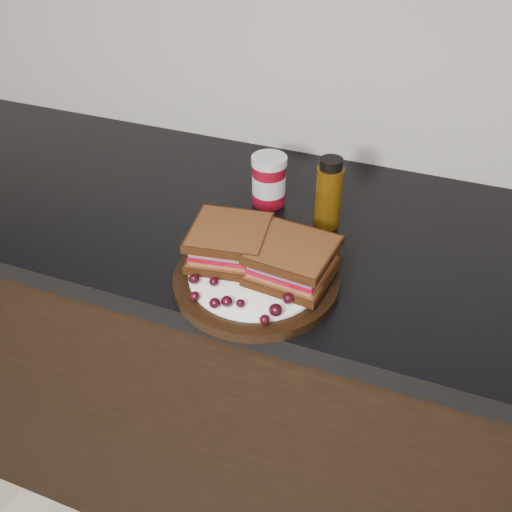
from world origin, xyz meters
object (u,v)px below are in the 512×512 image
at_px(plate, 256,280).
at_px(sandwich_left, 230,243).
at_px(oil_bottle, 329,193).
at_px(condiment_jar, 269,180).

bearing_deg(plate, sandwich_left, 155.78).
bearing_deg(oil_bottle, plate, -105.85).
relative_size(condiment_jar, oil_bottle, 0.74).
relative_size(sandwich_left, oil_bottle, 0.92).
height_order(sandwich_left, oil_bottle, oil_bottle).
bearing_deg(oil_bottle, condiment_jar, 165.56).
xyz_separation_m(plate, sandwich_left, (-0.06, 0.03, 0.04)).
distance_m(plate, oil_bottle, 0.23).
height_order(plate, sandwich_left, sandwich_left).
distance_m(condiment_jar, oil_bottle, 0.14).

